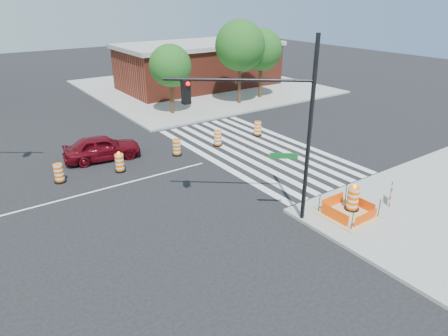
# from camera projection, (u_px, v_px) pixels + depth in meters

# --- Properties ---
(ground) EXTENTS (120.00, 120.00, 0.00)m
(ground) POSITION_uv_depth(u_px,v_px,m) (82.00, 195.00, 19.80)
(ground) COLOR black
(ground) RESTS_ON ground
(sidewalk_ne) EXTENTS (22.00, 22.00, 0.15)m
(sidewalk_ne) POSITION_uv_depth(u_px,v_px,m) (200.00, 86.00, 42.75)
(sidewalk_ne) COLOR gray
(sidewalk_ne) RESTS_ON ground
(crosswalk_east) EXTENTS (6.75, 13.50, 0.01)m
(crosswalk_east) POSITION_uv_depth(u_px,v_px,m) (254.00, 150.00, 25.54)
(crosswalk_east) COLOR silver
(crosswalk_east) RESTS_ON ground
(lane_centerline) EXTENTS (14.00, 0.12, 0.01)m
(lane_centerline) POSITION_uv_depth(u_px,v_px,m) (82.00, 194.00, 19.80)
(lane_centerline) COLOR silver
(lane_centerline) RESTS_ON ground
(excavation_pit) EXTENTS (2.20, 2.20, 0.90)m
(excavation_pit) POSITION_uv_depth(u_px,v_px,m) (348.00, 213.00, 17.66)
(excavation_pit) COLOR tan
(excavation_pit) RESTS_ON ground
(brick_storefront) EXTENTS (16.50, 8.50, 4.60)m
(brick_storefront) POSITION_uv_depth(u_px,v_px,m) (200.00, 65.00, 41.85)
(brick_storefront) COLOR maroon
(brick_storefront) RESTS_ON ground
(red_coupe) EXTENTS (4.66, 2.43, 1.51)m
(red_coupe) POSITION_uv_depth(u_px,v_px,m) (102.00, 148.00, 23.73)
(red_coupe) COLOR #540710
(red_coupe) RESTS_ON ground
(signal_pole_se) EXTENTS (4.66, 3.70, 7.70)m
(signal_pole_se) POSITION_uv_depth(u_px,v_px,m) (270.00, 116.00, 15.72)
(signal_pole_se) COLOR black
(signal_pole_se) RESTS_ON ground
(pit_drum) EXTENTS (0.66, 0.66, 1.29)m
(pit_drum) POSITION_uv_depth(u_px,v_px,m) (353.00, 200.00, 17.86)
(pit_drum) COLOR black
(pit_drum) RESTS_ON ground
(barricade) EXTENTS (0.70, 0.48, 0.95)m
(barricade) POSITION_uv_depth(u_px,v_px,m) (391.00, 193.00, 18.44)
(barricade) COLOR #FF6605
(barricade) RESTS_ON ground
(tree_north_c) EXTENTS (3.37, 3.32, 5.65)m
(tree_north_c) POSITION_uv_depth(u_px,v_px,m) (171.00, 68.00, 31.51)
(tree_north_c) COLOR #382314
(tree_north_c) RESTS_ON ground
(tree_north_d) EXTENTS (4.28, 4.28, 7.28)m
(tree_north_d) POSITION_uv_depth(u_px,v_px,m) (240.00, 48.00, 34.14)
(tree_north_d) COLOR #382314
(tree_north_d) RESTS_ON ground
(tree_north_e) EXTENTS (3.77, 3.77, 6.40)m
(tree_north_e) POSITION_uv_depth(u_px,v_px,m) (262.00, 52.00, 36.47)
(tree_north_e) COLOR #382314
(tree_north_e) RESTS_ON ground
(median_drum_3) EXTENTS (0.60, 0.60, 1.02)m
(median_drum_3) POSITION_uv_depth(u_px,v_px,m) (59.00, 174.00, 20.93)
(median_drum_3) COLOR black
(median_drum_3) RESTS_ON ground
(median_drum_4) EXTENTS (0.60, 0.60, 1.18)m
(median_drum_4) POSITION_uv_depth(u_px,v_px,m) (120.00, 163.00, 22.21)
(median_drum_4) COLOR black
(median_drum_4) RESTS_ON ground
(median_drum_5) EXTENTS (0.60, 0.60, 1.02)m
(median_drum_5) POSITION_uv_depth(u_px,v_px,m) (177.00, 148.00, 24.47)
(median_drum_5) COLOR black
(median_drum_5) RESTS_ON ground
(median_drum_6) EXTENTS (0.60, 0.60, 1.02)m
(median_drum_6) POSITION_uv_depth(u_px,v_px,m) (218.00, 139.00, 26.02)
(median_drum_6) COLOR black
(median_drum_6) RESTS_ON ground
(median_drum_7) EXTENTS (0.60, 0.60, 1.02)m
(median_drum_7) POSITION_uv_depth(u_px,v_px,m) (258.00, 129.00, 27.91)
(median_drum_7) COLOR black
(median_drum_7) RESTS_ON ground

